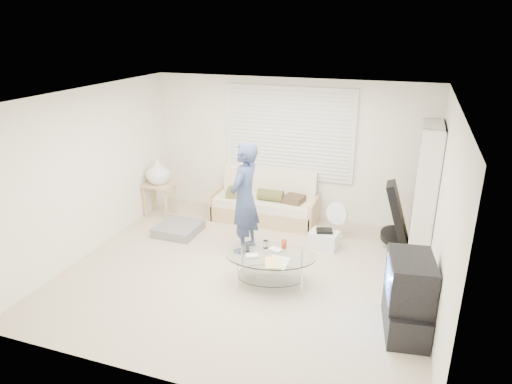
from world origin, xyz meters
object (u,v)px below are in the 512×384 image
at_px(futon_sofa, 265,204).
at_px(coffee_table, 271,261).
at_px(bookshelf, 425,189).
at_px(tv_unit, 408,296).

bearing_deg(futon_sofa, coffee_table, -70.12).
relative_size(bookshelf, tv_unit, 2.14).
height_order(tv_unit, coffee_table, tv_unit).
distance_m(bookshelf, tv_unit, 2.30).
bearing_deg(futon_sofa, tv_unit, -44.89).
bearing_deg(tv_unit, futon_sofa, 135.11).
relative_size(tv_unit, coffee_table, 0.69).
relative_size(futon_sofa, tv_unit, 2.00).
height_order(futon_sofa, tv_unit, tv_unit).
height_order(bookshelf, coffee_table, bookshelf).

